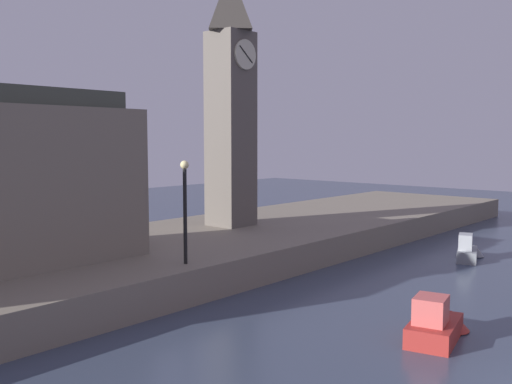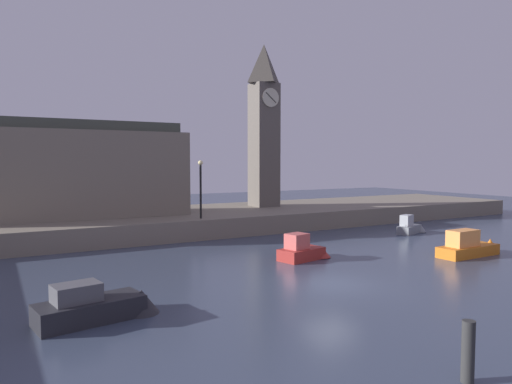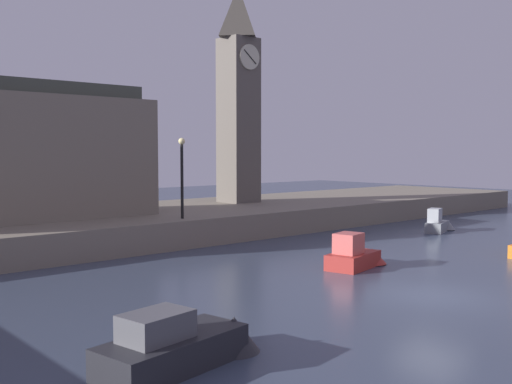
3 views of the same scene
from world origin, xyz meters
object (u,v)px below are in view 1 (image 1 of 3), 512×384
(boat_cruiser_grey, at_px, (468,251))
(boat_dinghy_red, at_px, (438,324))
(clock_tower, at_px, (231,95))
(streetlamp, at_px, (185,201))

(boat_cruiser_grey, relative_size, boat_dinghy_red, 0.89)
(clock_tower, bearing_deg, boat_cruiser_grey, -61.35)
(clock_tower, xyz_separation_m, boat_dinghy_red, (-6.60, -16.05, -8.86))
(boat_cruiser_grey, bearing_deg, boat_dinghy_red, -163.14)
(clock_tower, xyz_separation_m, streetlamp, (-9.00, -6.02, -5.21))
(clock_tower, height_order, boat_dinghy_red, clock_tower)
(clock_tower, height_order, streetlamp, clock_tower)
(clock_tower, bearing_deg, boat_dinghy_red, -112.35)
(boat_cruiser_grey, bearing_deg, streetlamp, 158.82)
(clock_tower, relative_size, boat_dinghy_red, 4.20)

